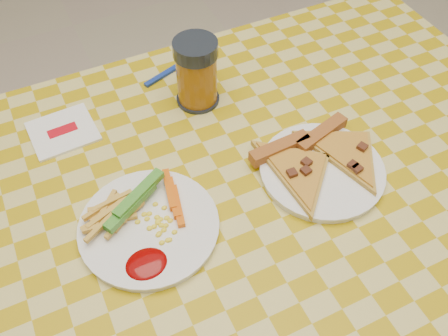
{
  "coord_description": "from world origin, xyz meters",
  "views": [
    {
      "loc": [
        -0.23,
        -0.45,
        1.44
      ],
      "look_at": [
        0.0,
        0.05,
        0.78
      ],
      "focal_mm": 40.0,
      "sensor_mm": 36.0,
      "label": 1
    }
  ],
  "objects_px": {
    "table": "(234,221)",
    "plate_left": "(149,227)",
    "plate_right": "(322,171)",
    "drink_glass": "(197,73)"
  },
  "relations": [
    {
      "from": "table",
      "to": "plate_left",
      "type": "relative_size",
      "value": 5.76
    },
    {
      "from": "table",
      "to": "plate_left",
      "type": "xyz_separation_m",
      "value": [
        -0.15,
        0.0,
        0.08
      ]
    },
    {
      "from": "table",
      "to": "drink_glass",
      "type": "distance_m",
      "value": 0.29
    },
    {
      "from": "table",
      "to": "drink_glass",
      "type": "bearing_deg",
      "value": 80.87
    },
    {
      "from": "plate_left",
      "to": "drink_glass",
      "type": "relative_size",
      "value": 1.59
    },
    {
      "from": "table",
      "to": "plate_right",
      "type": "bearing_deg",
      "value": -6.39
    },
    {
      "from": "plate_right",
      "to": "table",
      "type": "bearing_deg",
      "value": 173.61
    },
    {
      "from": "plate_left",
      "to": "table",
      "type": "bearing_deg",
      "value": -0.65
    },
    {
      "from": "plate_right",
      "to": "drink_glass",
      "type": "relative_size",
      "value": 1.55
    },
    {
      "from": "plate_left",
      "to": "plate_right",
      "type": "distance_m",
      "value": 0.32
    }
  ]
}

